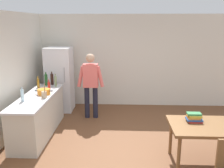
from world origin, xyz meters
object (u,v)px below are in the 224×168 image
(bottle_oil_amber, at_px, (38,83))
(utensil_jar, at_px, (44,94))
(bottle_vinegar_tall, at_px, (56,81))
(book_stack, at_px, (194,118))
(person, at_px, (91,82))
(refrigerator, at_px, (60,79))
(bottle_sauce_red, at_px, (49,86))
(bottle_water_clear, at_px, (22,95))
(cooking_pot, at_px, (44,92))
(bottle_wine_green, at_px, (46,80))
(dining_table, at_px, (211,129))
(bottle_wine_dark, at_px, (52,79))

(bottle_oil_amber, bearing_deg, utensil_jar, -63.94)
(bottle_vinegar_tall, relative_size, bottle_oil_amber, 1.14)
(book_stack, bearing_deg, person, 136.36)
(refrigerator, relative_size, bottle_sauce_red, 7.50)
(bottle_water_clear, bearing_deg, cooking_pot, 62.01)
(refrigerator, xyz_separation_m, bottle_wine_green, (-0.18, -0.67, 0.15))
(utensil_jar, xyz_separation_m, bottle_water_clear, (-0.37, -0.25, 0.05))
(bottle_vinegar_tall, bearing_deg, cooking_pot, -96.74)
(refrigerator, bearing_deg, bottle_oil_amber, -108.51)
(cooking_pot, height_order, bottle_water_clear, bottle_water_clear)
(bottle_water_clear, xyz_separation_m, bottle_wine_green, (0.08, 1.32, 0.02))
(dining_table, bearing_deg, bottle_sauce_red, 153.70)
(cooking_pot, height_order, book_stack, cooking_pot)
(person, relative_size, utensil_jar, 5.31)
(dining_table, height_order, bottle_wine_green, bottle_wine_green)
(refrigerator, height_order, book_stack, refrigerator)
(bottle_wine_green, bearing_deg, bottle_wine_dark, 28.62)
(cooking_pot, height_order, bottle_wine_dark, bottle_wine_dark)
(book_stack, bearing_deg, bottle_wine_green, 149.73)
(utensil_jar, bearing_deg, cooking_pot, 109.47)
(cooking_pot, bearing_deg, bottle_wine_dark, 93.72)
(dining_table, relative_size, bottle_vinegar_tall, 4.37)
(person, height_order, bottle_wine_green, person)
(dining_table, height_order, book_stack, book_stack)
(bottle_vinegar_tall, height_order, bottle_oil_amber, bottle_vinegar_tall)
(refrigerator, height_order, bottle_sauce_red, refrigerator)
(dining_table, bearing_deg, bottle_wine_green, 149.74)
(person, bearing_deg, bottle_oil_amber, -164.30)
(cooking_pot, distance_m, bottle_water_clear, 0.59)
(bottle_vinegar_tall, distance_m, bottle_wine_green, 0.29)
(refrigerator, height_order, utensil_jar, refrigerator)
(bottle_sauce_red, bearing_deg, bottle_water_clear, -106.52)
(dining_table, distance_m, bottle_wine_green, 4.04)
(bottle_vinegar_tall, height_order, book_stack, bottle_vinegar_tall)
(cooking_pot, xyz_separation_m, bottle_water_clear, (-0.27, -0.51, 0.07))
(refrigerator, distance_m, bottle_wine_green, 0.71)
(refrigerator, relative_size, bottle_water_clear, 6.00)
(person, bearing_deg, book_stack, -43.64)
(person, xyz_separation_m, bottle_wine_dark, (-0.99, -0.05, 0.07))
(bottle_oil_amber, bearing_deg, cooking_pot, -61.10)
(bottle_water_clear, xyz_separation_m, bottle_oil_amber, (-0.04, 1.09, -0.01))
(refrigerator, xyz_separation_m, dining_table, (3.30, -2.70, -0.23))
(refrigerator, bearing_deg, bottle_wine_dark, -94.10)
(bottle_vinegar_tall, xyz_separation_m, book_stack, (2.95, -1.78, -0.21))
(bottle_water_clear, distance_m, bottle_wine_green, 1.33)
(dining_table, bearing_deg, bottle_wine_dark, 147.87)
(cooking_pot, bearing_deg, bottle_vinegar_tall, 83.26)
(bottle_wine_green, xyz_separation_m, bottle_oil_amber, (-0.13, -0.23, -0.03))
(cooking_pot, distance_m, utensil_jar, 0.28)
(bottle_vinegar_tall, distance_m, bottle_oil_amber, 0.42)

